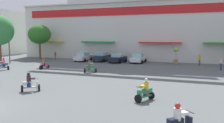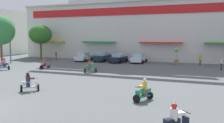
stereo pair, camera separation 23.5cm
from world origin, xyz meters
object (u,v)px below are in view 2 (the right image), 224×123
at_px(plaza_tree_0, 40,34).
at_px(parked_car_1, 103,57).
at_px(parked_car_2, 119,58).
at_px(parked_car_3, 139,58).
at_px(streetlamp_near, 10,40).
at_px(scooter_rider_2, 45,64).
at_px(scooter_rider_0, 4,65).
at_px(balloon_vendor_cart, 177,58).
at_px(plaza_tree_2, 0,31).
at_px(pedestrian_1, 222,63).
at_px(scooter_rider_1, 29,84).
at_px(pedestrian_0, 56,55).
at_px(parked_car_0, 84,57).
at_px(scooter_rider_4, 90,67).
at_px(scooter_rider_3, 176,123).
at_px(pedestrian_3, 200,59).
at_px(scooter_rider_6, 144,92).

bearing_deg(plaza_tree_0, parked_car_1, 2.62).
xyz_separation_m(plaza_tree_0, parked_car_2, (15.50, -0.34, -3.84)).
relative_size(parked_car_3, streetlamp_near, 0.62).
bearing_deg(parked_car_2, parked_car_3, 12.85).
distance_m(parked_car_2, scooter_rider_2, 12.22).
height_order(parked_car_1, scooter_rider_0, scooter_rider_0).
bearing_deg(scooter_rider_0, balloon_vendor_cart, 35.17).
height_order(plaza_tree_0, balloon_vendor_cart, plaza_tree_0).
relative_size(plaza_tree_2, pedestrian_1, 4.45).
height_order(plaza_tree_2, scooter_rider_1, plaza_tree_2).
bearing_deg(scooter_rider_2, pedestrian_0, 116.97).
height_order(parked_car_0, parked_car_3, parked_car_0).
xyz_separation_m(parked_car_3, pedestrian_0, (-14.74, -1.22, 0.18)).
bearing_deg(parked_car_0, scooter_rider_2, -91.36).
relative_size(streetlamp_near, balloon_vendor_cart, 2.50).
bearing_deg(parked_car_1, scooter_rider_1, -80.68).
relative_size(parked_car_2, streetlamp_near, 0.64).
xyz_separation_m(plaza_tree_2, scooter_rider_1, (17.27, -13.82, -4.52)).
height_order(parked_car_0, scooter_rider_4, parked_car_0).
distance_m(scooter_rider_0, balloon_vendor_cart, 23.99).
height_order(parked_car_1, scooter_rider_3, parked_car_1).
bearing_deg(scooter_rider_3, pedestrian_3, 89.30).
height_order(parked_car_0, balloon_vendor_cart, balloon_vendor_cart).
xyz_separation_m(parked_car_3, pedestrian_1, (11.81, -4.45, 0.21)).
distance_m(scooter_rider_2, scooter_rider_3, 24.46).
bearing_deg(scooter_rider_6, scooter_rider_2, 146.38).
bearing_deg(balloon_vendor_cart, scooter_rider_1, -111.36).
distance_m(plaza_tree_0, scooter_rider_1, 27.32).
distance_m(scooter_rider_3, pedestrian_1, 22.52).
xyz_separation_m(pedestrian_0, pedestrian_1, (26.55, -3.22, 0.03)).
bearing_deg(pedestrian_1, scooter_rider_0, -159.37).
xyz_separation_m(streetlamp_near, balloon_vendor_cart, (24.45, 7.71, -2.60)).
bearing_deg(scooter_rider_3, parked_car_2, 114.84).
bearing_deg(scooter_rider_0, pedestrian_0, 94.62).
height_order(scooter_rider_0, pedestrian_1, pedestrian_1).
bearing_deg(parked_car_2, scooter_rider_1, -88.74).
distance_m(plaza_tree_2, scooter_rider_6, 29.72).
relative_size(plaza_tree_0, scooter_rider_2, 4.29).
relative_size(scooter_rider_0, scooter_rider_2, 1.05).
bearing_deg(parked_car_2, parked_car_1, 164.31).
xyz_separation_m(plaza_tree_2, pedestrian_1, (31.76, 3.92, -4.17)).
xyz_separation_m(scooter_rider_2, balloon_vendor_cart, (15.67, 10.76, 0.48)).
height_order(parked_car_3, streetlamp_near, streetlamp_near).
distance_m(scooter_rider_2, scooter_rider_6, 19.24).
bearing_deg(plaza_tree_0, plaza_tree_2, -99.27).
bearing_deg(pedestrian_0, streetlamp_near, -119.48).
bearing_deg(scooter_rider_6, parked_car_0, 126.83).
bearing_deg(parked_car_2, parked_car_0, 178.78).
relative_size(plaza_tree_0, balloon_vendor_cart, 2.53).
xyz_separation_m(plaza_tree_2, scooter_rider_2, (10.18, -2.63, -4.51)).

